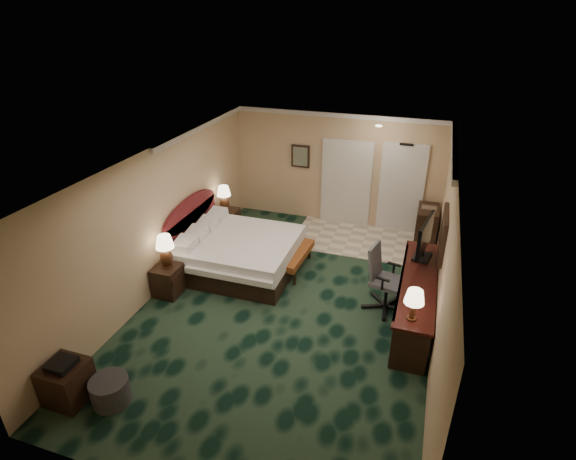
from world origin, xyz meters
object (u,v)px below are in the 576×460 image
(bed, at_px, (241,254))
(side_table, at_px, (67,382))
(desk_chair, at_px, (388,279))
(minibar, at_px, (426,226))
(ottoman, at_px, (110,391))
(nightstand_far, at_px, (227,223))
(lamp_near, at_px, (166,251))
(desk, at_px, (415,300))
(lamp_far, at_px, (224,198))
(nightstand_near, at_px, (168,280))
(bed_bench, at_px, (295,261))
(tv, at_px, (424,240))

(bed, bearing_deg, side_table, -102.91)
(bed, bearing_deg, desk_chair, -8.18)
(desk_chair, bearing_deg, minibar, 91.94)
(ottoman, bearing_deg, side_table, -166.64)
(nightstand_far, xyz_separation_m, lamp_near, (-0.01, -2.48, 0.58))
(ottoman, distance_m, desk, 4.95)
(lamp_far, distance_m, minibar, 4.62)
(desk, bearing_deg, lamp_far, 156.94)
(lamp_near, height_order, side_table, lamp_near)
(nightstand_near, xyz_separation_m, desk, (4.43, 0.64, 0.11))
(lamp_far, xyz_separation_m, side_table, (0.06, -5.19, -0.63))
(side_table, bearing_deg, bed_bench, 65.08)
(lamp_near, bearing_deg, desk_chair, 11.26)
(nightstand_near, height_order, desk, desk)
(nightstand_far, distance_m, side_table, 5.16)
(bed, bearing_deg, lamp_near, -127.64)
(nightstand_far, height_order, desk, desk)
(nightstand_near, xyz_separation_m, tv, (4.44, 1.40, 0.89))
(lamp_far, height_order, ottoman, lamp_far)
(bed, distance_m, tv, 3.60)
(lamp_far, distance_m, side_table, 5.22)
(ottoman, distance_m, desk_chair, 4.70)
(side_table, relative_size, tv, 0.60)
(desk_chair, bearing_deg, ottoman, -121.60)
(lamp_near, bearing_deg, lamp_far, 90.47)
(lamp_far, bearing_deg, minibar, 12.60)
(bed, height_order, nightstand_near, bed)
(lamp_near, bearing_deg, ottoman, -76.41)
(side_table, xyz_separation_m, tv, (4.39, 4.05, 0.88))
(side_table, bearing_deg, bed, 77.09)
(bed_bench, height_order, desk, desk)
(nightstand_far, distance_m, desk, 4.79)
(desk_chair, bearing_deg, bed, -174.98)
(desk, bearing_deg, desk_chair, 161.60)
(side_table, xyz_separation_m, desk_chair, (3.88, 3.46, 0.30))
(ottoman, bearing_deg, desk, 39.67)
(bed_bench, bearing_deg, bed, -161.06)
(nightstand_far, height_order, lamp_far, lamp_far)
(lamp_near, distance_m, tv, 4.65)
(nightstand_near, distance_m, nightstand_far, 2.51)
(minibar, bearing_deg, side_table, -125.54)
(nightstand_far, distance_m, lamp_near, 2.54)
(lamp_far, bearing_deg, side_table, -89.33)
(nightstand_far, relative_size, tv, 0.64)
(nightstand_near, xyz_separation_m, bed_bench, (1.99, 1.53, -0.08))
(nightstand_near, relative_size, desk_chair, 0.49)
(ottoman, bearing_deg, nightstand_near, 103.93)
(bed_bench, height_order, minibar, minibar)
(ottoman, bearing_deg, lamp_near, 103.59)
(lamp_near, height_order, lamp_far, lamp_far)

